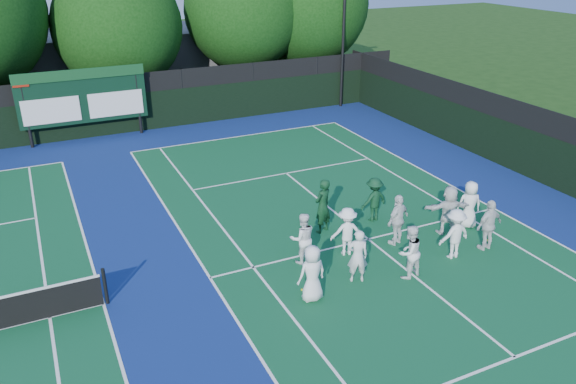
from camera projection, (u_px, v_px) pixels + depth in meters
name	position (u px, v px, depth m)	size (l,w,h in m)	color
ground	(385.00, 253.00, 17.78)	(120.00, 120.00, 0.00)	#193A10
court_apron	(193.00, 282.00, 16.26)	(34.00, 32.00, 0.01)	navy
near_court	(368.00, 239.00, 18.60)	(11.05, 23.85, 0.01)	#104F2A
back_fence	(105.00, 109.00, 28.09)	(34.00, 0.08, 3.00)	black
divider_fence_right	(568.00, 160.00, 21.57)	(0.08, 32.00, 3.00)	black
scoreboard	(82.00, 97.00, 27.01)	(6.00, 0.21, 3.55)	black
clubhouse	(148.00, 61.00, 35.98)	(18.00, 6.00, 4.00)	#545459
tree_c	(121.00, 30.00, 30.40)	(6.88, 6.88, 8.26)	black
tree_d	(246.00, 13.00, 33.02)	(6.95, 6.95, 8.83)	black
tree_e	(308.00, 7.00, 34.58)	(7.55, 7.55, 9.30)	black
tennis_ball_0	(302.00, 290.00, 15.86)	(0.07, 0.07, 0.07)	#C3C817
tennis_ball_3	(303.00, 245.00, 18.22)	(0.07, 0.07, 0.07)	#C3C817
tennis_ball_4	(378.00, 198.00, 21.49)	(0.07, 0.07, 0.07)	#C3C817
tennis_ball_5	(487.00, 240.00, 18.48)	(0.07, 0.07, 0.07)	#C3C817
player_front_0	(312.00, 273.00, 15.17)	(0.81, 0.53, 1.66)	white
player_front_1	(358.00, 256.00, 16.01)	(0.60, 0.40, 1.66)	silver
player_front_2	(409.00, 252.00, 16.22)	(0.81, 0.63, 1.66)	white
player_front_3	(455.00, 234.00, 17.25)	(1.06, 0.61, 1.64)	white
player_front_4	(489.00, 225.00, 17.70)	(1.00, 0.42, 1.71)	silver
player_back_0	(303.00, 238.00, 16.98)	(0.80, 0.62, 1.65)	white
player_back_1	(347.00, 232.00, 17.44)	(1.03, 0.59, 1.59)	white
player_back_2	(398.00, 220.00, 18.01)	(1.02, 0.43, 1.74)	silver
player_back_3	(448.00, 210.00, 18.69)	(1.59, 0.51, 1.71)	silver
player_back_4	(469.00, 205.00, 19.11)	(0.82, 0.53, 1.68)	white
coach_left	(323.00, 206.00, 18.73)	(0.70, 0.46, 1.92)	#0E351B
coach_right	(374.00, 200.00, 19.57)	(1.04, 0.60, 1.61)	#0F381E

